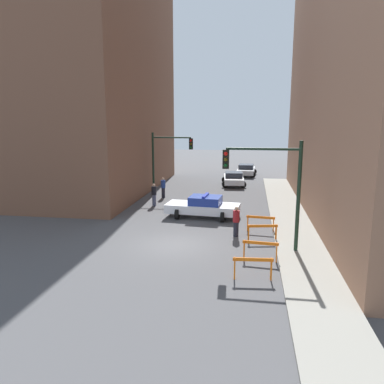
{
  "coord_description": "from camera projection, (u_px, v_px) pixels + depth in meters",
  "views": [
    {
      "loc": [
        3.67,
        -17.78,
        6.26
      ],
      "look_at": [
        0.04,
        5.16,
        1.74
      ],
      "focal_mm": 35.0,
      "sensor_mm": 36.0,
      "label": 1
    }
  ],
  "objects": [
    {
      "name": "pedestrian_corner",
      "position": [
        163.0,
        187.0,
        30.2
      ],
      "size": [
        0.47,
        0.47,
        1.66
      ],
      "rotation": [
        0.0,
        0.0,
        1.17
      ],
      "color": "black",
      "rests_on": "ground_plane"
    },
    {
      "name": "ground_plane",
      "position": [
        175.0,
        245.0,
        19.0
      ],
      "size": [
        120.0,
        120.0,
        0.0
      ],
      "primitive_type": "plane",
      "color": "#4C4C4F"
    },
    {
      "name": "building_corner_left",
      "position": [
        70.0,
        58.0,
        32.23
      ],
      "size": [
        14.0,
        20.0,
        22.91
      ],
      "color": "brown",
      "rests_on": "ground_plane"
    },
    {
      "name": "traffic_light_near",
      "position": [
        273.0,
        179.0,
        17.38
      ],
      "size": [
        3.64,
        0.35,
        5.2
      ],
      "color": "black",
      "rests_on": "sidewalk_right"
    },
    {
      "name": "barrier_mid",
      "position": [
        260.0,
        248.0,
        16.74
      ],
      "size": [
        1.6,
        0.31,
        0.9
      ],
      "rotation": [
        0.0,
        0.0,
        -0.1
      ],
      "color": "orange",
      "rests_on": "ground_plane"
    },
    {
      "name": "barrier_corner",
      "position": [
        261.0,
        221.0,
        21.12
      ],
      "size": [
        1.6,
        0.33,
        0.9
      ],
      "rotation": [
        0.0,
        0.0,
        -0.12
      ],
      "color": "orange",
      "rests_on": "ground_plane"
    },
    {
      "name": "parked_car_mid",
      "position": [
        246.0,
        170.0,
        42.06
      ],
      "size": [
        2.42,
        4.39,
        1.31
      ],
      "rotation": [
        0.0,
        0.0,
        -0.05
      ],
      "color": "silver",
      "rests_on": "ground_plane"
    },
    {
      "name": "barrier_back",
      "position": [
        262.0,
        230.0,
        19.4
      ],
      "size": [
        1.58,
        0.44,
        0.9
      ],
      "rotation": [
        0.0,
        0.0,
        0.19
      ],
      "color": "orange",
      "rests_on": "ground_plane"
    },
    {
      "name": "sidewalk_right",
      "position": [
        301.0,
        250.0,
        18.04
      ],
      "size": [
        2.4,
        44.0,
        0.12
      ],
      "color": "gray",
      "rests_on": "ground_plane"
    },
    {
      "name": "traffic_light_far",
      "position": [
        166.0,
        155.0,
        30.89
      ],
      "size": [
        3.44,
        0.35,
        5.2
      ],
      "color": "black",
      "rests_on": "ground_plane"
    },
    {
      "name": "parked_car_near",
      "position": [
        234.0,
        178.0,
        35.97
      ],
      "size": [
        2.52,
        4.44,
        1.31
      ],
      "rotation": [
        0.0,
        0.0,
        0.09
      ],
      "color": "silver",
      "rests_on": "ground_plane"
    },
    {
      "name": "police_car",
      "position": [
        203.0,
        206.0,
        24.18
      ],
      "size": [
        4.84,
        2.62,
        1.52
      ],
      "rotation": [
        0.0,
        0.0,
        1.48
      ],
      "color": "white",
      "rests_on": "ground_plane"
    },
    {
      "name": "pedestrian_sidewalk",
      "position": [
        236.0,
        221.0,
        20.18
      ],
      "size": [
        0.37,
        0.37,
        1.66
      ],
      "rotation": [
        0.0,
        0.0,
        1.54
      ],
      "color": "black",
      "rests_on": "ground_plane"
    },
    {
      "name": "pedestrian_crossing",
      "position": [
        154.0,
        194.0,
        27.4
      ],
      "size": [
        0.39,
        0.39,
        1.66
      ],
      "rotation": [
        0.0,
        0.0,
        4.81
      ],
      "color": "#474C66",
      "rests_on": "ground_plane"
    },
    {
      "name": "barrier_front",
      "position": [
        253.0,
        265.0,
        14.77
      ],
      "size": [
        1.6,
        0.3,
        0.9
      ],
      "rotation": [
        0.0,
        0.0,
        0.1
      ],
      "color": "orange",
      "rests_on": "ground_plane"
    }
  ]
}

